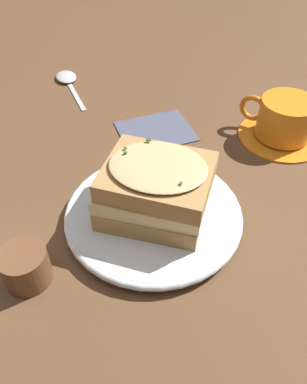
% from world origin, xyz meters
% --- Properties ---
extents(ground_plane, '(2.40, 2.40, 0.00)m').
position_xyz_m(ground_plane, '(0.00, 0.00, 0.00)').
color(ground_plane, brown).
extents(dinner_plate, '(0.23, 0.23, 0.02)m').
position_xyz_m(dinner_plate, '(-0.02, -0.01, 0.01)').
color(dinner_plate, white).
rests_on(dinner_plate, ground_plane).
extents(sandwich, '(0.16, 0.16, 0.08)m').
position_xyz_m(sandwich, '(-0.02, -0.01, 0.05)').
color(sandwich, '#B2844C').
rests_on(sandwich, dinner_plate).
extents(teacup_with_saucer, '(0.14, 0.14, 0.07)m').
position_xyz_m(teacup_with_saucer, '(0.25, 0.01, 0.03)').
color(teacup_with_saucer, orange).
rests_on(teacup_with_saucer, ground_plane).
extents(spoon, '(0.06, 0.16, 0.01)m').
position_xyz_m(spoon, '(0.07, 0.39, 0.00)').
color(spoon, silver).
rests_on(spoon, ground_plane).
extents(napkin, '(0.14, 0.13, 0.00)m').
position_xyz_m(napkin, '(0.10, 0.15, 0.00)').
color(napkin, '#4C5166').
rests_on(napkin, ground_plane).
extents(condiment_pot, '(0.05, 0.05, 0.04)m').
position_xyz_m(condiment_pot, '(-0.19, 0.01, 0.02)').
color(condiment_pot, brown).
rests_on(condiment_pot, ground_plane).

